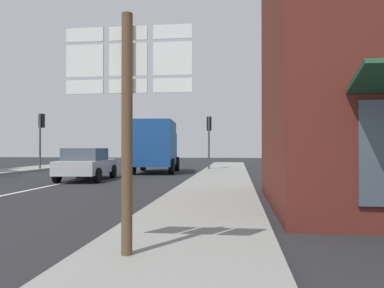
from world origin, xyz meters
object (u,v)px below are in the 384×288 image
object	(u,v)px
route_sign_post	(128,107)
traffic_light_far_left	(41,128)
sedan_far	(87,164)
delivery_truck	(156,145)
traffic_light_far_right	(209,131)

from	to	relation	value
route_sign_post	traffic_light_far_left	distance (m)	21.38
sedan_far	traffic_light_far_left	bearing A→B (deg)	132.21
sedan_far	route_sign_post	world-z (taller)	route_sign_post
traffic_light_far_left	delivery_truck	bearing A→B (deg)	-7.34
sedan_far	traffic_light_far_right	distance (m)	9.24
delivery_truck	traffic_light_far_left	distance (m)	7.98
traffic_light_far_right	route_sign_post	bearing A→B (deg)	-88.80
delivery_truck	traffic_light_far_left	xyz separation A→B (m)	(-7.84, 1.01, 1.09)
traffic_light_far_right	sedan_far	bearing A→B (deg)	-124.19
sedan_far	traffic_light_far_left	xyz separation A→B (m)	(-5.78, 6.37, 1.98)
sedan_far	delivery_truck	distance (m)	5.81
route_sign_post	traffic_light_far_right	world-z (taller)	traffic_light_far_right
delivery_truck	route_sign_post	bearing A→B (deg)	-78.67
route_sign_post	traffic_light_far_left	bearing A→B (deg)	121.84
sedan_far	traffic_light_far_left	world-z (taller)	traffic_light_far_left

